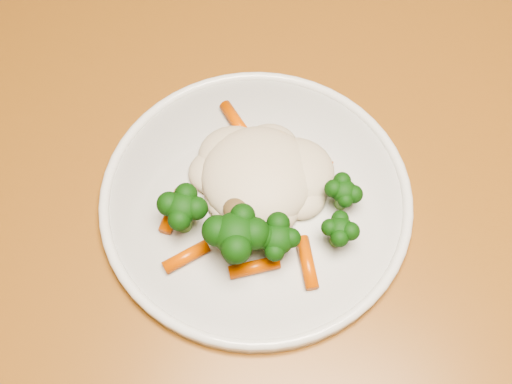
% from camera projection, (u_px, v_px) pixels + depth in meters
% --- Properties ---
extents(dining_table, '(1.31, 0.98, 0.75)m').
position_uv_depth(dining_table, '(146.00, 284.00, 0.68)').
color(dining_table, '#955B22').
rests_on(dining_table, ground).
extents(plate, '(0.29, 0.29, 0.01)m').
position_uv_depth(plate, '(256.00, 199.00, 0.61)').
color(plate, silver).
rests_on(plate, dining_table).
extents(meal, '(0.18, 0.19, 0.06)m').
position_uv_depth(meal, '(256.00, 194.00, 0.58)').
color(meal, beige).
rests_on(meal, plate).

